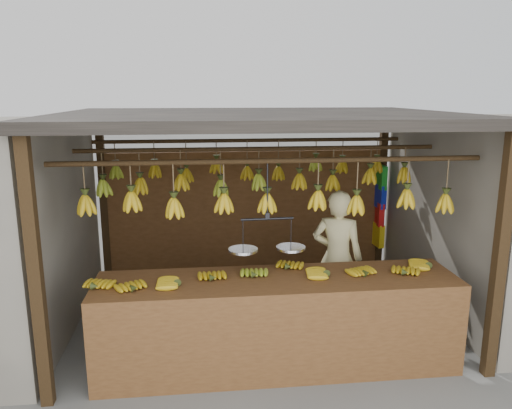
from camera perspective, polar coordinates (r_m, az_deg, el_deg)
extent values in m
plane|color=#5B5B57|center=(6.11, 0.33, -12.61)|extent=(80.00, 80.00, 0.00)
cube|color=black|center=(4.45, -23.86, -7.61)|extent=(0.10, 0.10, 2.30)
cube|color=black|center=(5.01, 26.09, -5.61)|extent=(0.10, 0.10, 2.30)
cube|color=black|center=(7.26, -17.01, 0.52)|extent=(0.10, 0.10, 2.30)
cube|color=black|center=(7.61, 14.08, 1.25)|extent=(0.10, 0.10, 2.30)
cube|color=black|center=(5.53, 0.36, 9.99)|extent=(4.30, 3.30, 0.10)
cylinder|color=black|center=(4.57, 1.85, 5.01)|extent=(4.00, 0.05, 0.05)
cylinder|color=black|center=(5.56, 0.35, 6.38)|extent=(4.00, 0.05, 0.05)
cylinder|color=black|center=(6.54, -0.70, 7.34)|extent=(4.00, 0.05, 0.05)
cube|color=#59361A|center=(7.22, -1.08, -1.02)|extent=(4.00, 0.06, 1.80)
cube|color=#59361A|center=(4.77, 2.49, -8.85)|extent=(3.42, 0.76, 0.08)
cube|color=#59361A|center=(4.60, 3.21, -15.33)|extent=(3.42, 0.04, 0.90)
cube|color=black|center=(4.70, -17.49, -15.87)|extent=(0.07, 0.07, 0.82)
cube|color=black|center=(5.16, 21.55, -13.50)|extent=(0.07, 0.07, 0.82)
cube|color=black|center=(5.28, -16.14, -12.48)|extent=(0.07, 0.07, 0.82)
cube|color=black|center=(5.69, 18.43, -10.74)|extent=(0.07, 0.07, 0.82)
ellipsoid|color=#B48E13|center=(4.68, -17.93, -8.99)|extent=(0.24, 0.28, 0.06)
ellipsoid|color=#B48E13|center=(4.55, -13.76, -9.37)|extent=(0.27, 0.29, 0.06)
ellipsoid|color=#B48E13|center=(4.62, -8.95, -8.81)|extent=(0.24, 0.18, 0.06)
ellipsoid|color=#B48E13|center=(4.67, -4.97, -8.45)|extent=(0.19, 0.25, 0.06)
ellipsoid|color=#92A523|center=(4.73, -0.18, -8.13)|extent=(0.20, 0.25, 0.06)
ellipsoid|color=#B48E13|center=(4.95, 3.73, -7.21)|extent=(0.25, 0.29, 0.06)
ellipsoid|color=#B48E13|center=(4.83, 8.03, -7.79)|extent=(0.26, 0.21, 0.06)
ellipsoid|color=#B48E13|center=(4.88, 12.53, -7.76)|extent=(0.25, 0.28, 0.06)
ellipsoid|color=#B48E13|center=(4.99, 16.67, -7.55)|extent=(0.27, 0.29, 0.06)
ellipsoid|color=#B48E13|center=(5.28, 19.10, -6.59)|extent=(0.29, 0.25, 0.06)
ellipsoid|color=#B48E13|center=(4.75, -18.86, -0.06)|extent=(0.16, 0.16, 0.28)
ellipsoid|color=#B48E13|center=(4.64, -14.00, 0.33)|extent=(0.16, 0.16, 0.28)
ellipsoid|color=#B48E13|center=(4.59, -9.32, -0.40)|extent=(0.16, 0.16, 0.28)
ellipsoid|color=#B48E13|center=(4.60, -3.67, 0.15)|extent=(0.16, 0.16, 0.28)
ellipsoid|color=#B48E13|center=(4.68, 1.27, 0.16)|extent=(0.16, 0.16, 0.28)
ellipsoid|color=#B48E13|center=(4.75, 7.06, 0.50)|extent=(0.16, 0.16, 0.28)
ellipsoid|color=#B48E13|center=(4.84, 11.38, -0.06)|extent=(0.16, 0.16, 0.28)
ellipsoid|color=#B48E13|center=(5.01, 16.82, 0.64)|extent=(0.16, 0.16, 0.28)
ellipsoid|color=#B48E13|center=(5.15, 20.81, 0.11)|extent=(0.16, 0.16, 0.28)
ellipsoid|color=#92A523|center=(5.67, -17.02, 1.82)|extent=(0.16, 0.16, 0.28)
ellipsoid|color=#B48E13|center=(5.61, -13.07, 2.07)|extent=(0.16, 0.16, 0.28)
ellipsoid|color=#B48E13|center=(5.53, -8.55, 2.52)|extent=(0.16, 0.16, 0.28)
ellipsoid|color=#92A523|center=(5.57, -4.04, 1.88)|extent=(0.16, 0.16, 0.28)
ellipsoid|color=#92A523|center=(5.61, 0.32, 2.57)|extent=(0.16, 0.16, 0.28)
ellipsoid|color=#B48E13|center=(5.70, 4.97, 2.66)|extent=(0.16, 0.16, 0.28)
ellipsoid|color=#B48E13|center=(5.76, 8.75, 2.47)|extent=(0.16, 0.16, 0.28)
ellipsoid|color=#B48E13|center=(5.93, 12.90, 3.17)|extent=(0.16, 0.16, 0.28)
ellipsoid|color=#B48E13|center=(6.01, 16.56, 3.21)|extent=(0.16, 0.16, 0.28)
ellipsoid|color=#92A523|center=(6.69, -15.71, 3.62)|extent=(0.16, 0.16, 0.28)
ellipsoid|color=#B48E13|center=(6.56, -11.47, 3.81)|extent=(0.16, 0.16, 0.28)
ellipsoid|color=#B48E13|center=(6.52, -7.93, 3.33)|extent=(0.16, 0.16, 0.28)
ellipsoid|color=#B48E13|center=(6.59, -4.53, 4.37)|extent=(0.16, 0.16, 0.28)
ellipsoid|color=#B48E13|center=(6.57, -1.02, 3.63)|extent=(0.16, 0.16, 0.28)
ellipsoid|color=#B48E13|center=(6.63, 2.57, 3.58)|extent=(0.16, 0.16, 0.28)
ellipsoid|color=#92A523|center=(6.72, 6.83, 4.57)|extent=(0.16, 0.16, 0.28)
ellipsoid|color=#B48E13|center=(6.84, 9.81, 4.31)|extent=(0.16, 0.16, 0.28)
ellipsoid|color=#B48E13|center=(6.98, 13.61, 4.31)|extent=(0.16, 0.16, 0.28)
cylinder|color=black|center=(4.61, 1.31, 1.63)|extent=(0.02, 0.02, 0.55)
cylinder|color=black|center=(4.67, 1.30, -1.66)|extent=(0.50, 0.04, 0.02)
cylinder|color=silver|center=(4.72, -1.49, -5.29)|extent=(0.27, 0.27, 0.02)
cylinder|color=silver|center=(4.80, 4.00, -5.02)|extent=(0.27, 0.27, 0.02)
imported|color=beige|center=(5.74, 9.26, -6.06)|extent=(0.67, 0.57, 1.57)
cube|color=#199926|center=(7.41, 14.16, 3.04)|extent=(0.08, 0.26, 0.34)
cube|color=#1426BF|center=(7.46, 14.04, 0.91)|extent=(0.08, 0.26, 0.34)
cube|color=red|center=(7.51, 13.93, -1.04)|extent=(0.08, 0.26, 0.34)
cube|color=yellow|center=(7.59, 13.81, -3.39)|extent=(0.08, 0.26, 0.34)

